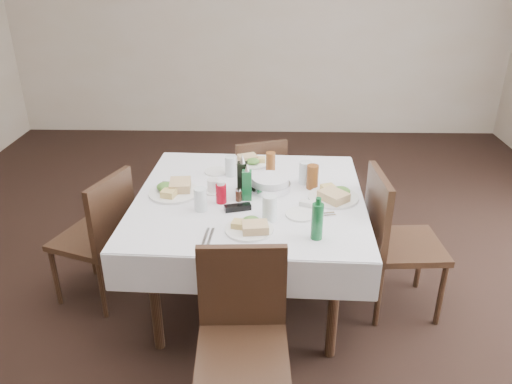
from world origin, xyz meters
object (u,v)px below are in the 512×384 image
dining_table (250,207)px  chair_west (101,231)px  chair_east (392,235)px  water_s (270,208)px  ketchup_bottle (221,193)px  chair_north (258,182)px  coffee_mug (213,186)px  water_w (200,199)px  oil_cruet_dark (243,177)px  green_bottle (317,221)px  oil_cruet_green (247,184)px  chair_south (242,328)px  water_n (230,166)px  bread_basket (270,184)px

dining_table → chair_west: 0.95m
chair_east → water_s: size_ratio=6.43×
ketchup_bottle → chair_north: bearing=78.2°
chair_west → coffee_mug: (0.71, 0.06, 0.29)m
chair_west → water_w: water_w is taller
chair_east → coffee_mug: chair_east is taller
water_w → oil_cruet_dark: bearing=44.0°
chair_north → green_bottle: size_ratio=3.62×
chair_north → dining_table: bearing=-92.0°
chair_east → oil_cruet_dark: 0.98m
chair_west → ketchup_bottle: (0.78, -0.08, 0.32)m
chair_east → water_w: bearing=-173.3°
water_s → oil_cruet_green: 0.29m
chair_south → chair_east: chair_east is taller
oil_cruet_dark → coffee_mug: (-0.18, 0.02, -0.07)m
water_w → ketchup_bottle: (0.11, 0.10, -0.00)m
dining_table → coffee_mug: bearing=168.5°
dining_table → green_bottle: green_bottle is taller
oil_cruet_green → green_bottle: (0.38, -0.44, 0.00)m
chair_west → oil_cruet_green: size_ratio=3.83×
water_w → coffee_mug: size_ratio=1.06×
chair_north → water_s: bearing=-85.3°
chair_north → chair_east: (0.85, -0.88, 0.06)m
water_s → oil_cruet_dark: 0.37m
chair_south → water_n: water_n is taller
water_s → oil_cruet_green: bearing=117.9°
chair_south → bread_basket: (0.13, 0.98, 0.29)m
water_n → ketchup_bottle: (-0.03, -0.39, -0.00)m
oil_cruet_dark → green_bottle: oil_cruet_dark is taller
chair_south → chair_east: (0.88, 0.83, 0.03)m
oil_cruet_dark → coffee_mug: oil_cruet_dark is taller
coffee_mug → water_w: bearing=-101.5°
water_s → ketchup_bottle: water_s is taller
ketchup_bottle → coffee_mug: size_ratio=1.08×
water_s → coffee_mug: 0.49m
chair_west → chair_north: bearing=41.0°
water_w → coffee_mug: water_w is taller
chair_west → water_w: (0.67, -0.18, 0.32)m
water_w → oil_cruet_green: oil_cruet_green is taller
dining_table → ketchup_bottle: size_ratio=10.40×
chair_north → bread_basket: (0.10, -0.74, 0.32)m
water_s → dining_table: bearing=112.2°
oil_cruet_dark → oil_cruet_green: 0.08m
chair_west → bread_basket: chair_west is taller
oil_cruet_dark → green_bottle: bearing=-51.8°
chair_north → chair_south: (-0.03, -1.72, 0.03)m
water_s → coffee_mug: bearing=135.2°
coffee_mug → green_bottle: bearing=-42.2°
oil_cruet_dark → oil_cruet_green: (0.03, -0.07, -0.01)m
chair_west → dining_table: bearing=0.8°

